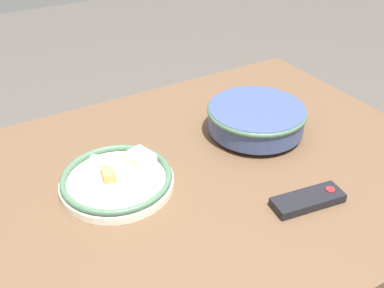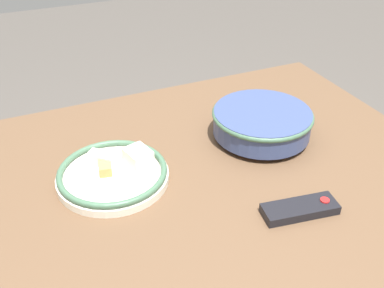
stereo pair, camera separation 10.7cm
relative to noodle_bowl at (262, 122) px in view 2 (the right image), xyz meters
The scene contains 4 objects.
dining_table 0.25m from the noodle_bowl, 19.52° to the left, with size 1.15×0.87×0.74m.
noodle_bowl is the anchor object (origin of this frame).
food_plate 0.40m from the noodle_bowl, ahead, with size 0.25×0.25×0.05m.
tv_remote 0.29m from the noodle_bowl, 74.84° to the left, with size 0.16×0.08×0.02m.
Camera 2 is at (0.36, 0.76, 1.37)m, focal length 42.00 mm.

